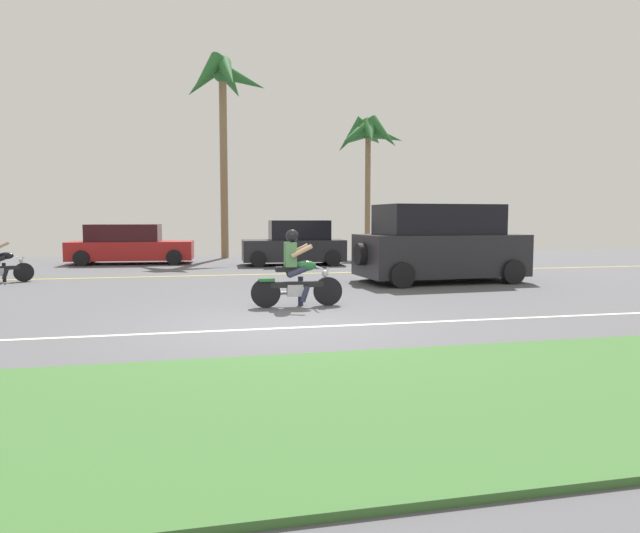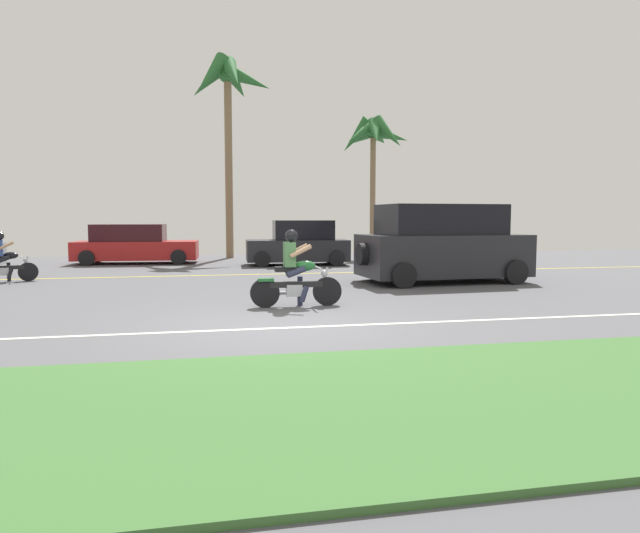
% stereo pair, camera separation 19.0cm
% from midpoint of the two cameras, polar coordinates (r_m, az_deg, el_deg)
% --- Properties ---
extents(ground, '(56.00, 30.00, 0.04)m').
position_cam_midpoint_polar(ground, '(12.25, -6.30, -3.35)').
color(ground, '#545459').
extents(grass_median, '(56.00, 3.80, 0.06)m').
position_cam_midpoint_polar(grass_median, '(5.41, 2.42, -13.41)').
color(grass_median, '#3D6B33').
rests_on(grass_median, ground).
extents(lane_line_near, '(50.40, 0.12, 0.01)m').
position_cam_midpoint_polar(lane_line_near, '(9.06, -3.97, -6.10)').
color(lane_line_near, silver).
rests_on(lane_line_near, ground).
extents(lane_line_far, '(50.40, 0.12, 0.01)m').
position_cam_midpoint_polar(lane_line_far, '(17.53, -8.26, -0.82)').
color(lane_line_far, yellow).
rests_on(lane_line_far, ground).
extents(motorcyclist, '(1.79, 0.59, 1.50)m').
position_cam_midpoint_polar(motorcyclist, '(11.13, -2.86, -0.77)').
color(motorcyclist, black).
rests_on(motorcyclist, ground).
extents(suv_nearby, '(4.61, 2.45, 2.07)m').
position_cam_midpoint_polar(suv_nearby, '(15.74, 11.39, 2.14)').
color(suv_nearby, '#232328').
rests_on(suv_nearby, ground).
extents(parked_car_1, '(4.57, 2.11, 1.48)m').
position_cam_midpoint_polar(parked_car_1, '(22.70, -18.60, 2.01)').
color(parked_car_1, '#AD1E1E').
rests_on(parked_car_1, ground).
extents(parked_car_2, '(3.75, 1.94, 1.63)m').
position_cam_midpoint_polar(parked_car_2, '(21.01, -2.75, 2.21)').
color(parked_car_2, '#232328').
rests_on(parked_car_2, ground).
extents(palm_tree_0, '(3.37, 3.43, 6.28)m').
position_cam_midpoint_polar(palm_tree_0, '(26.42, 4.56, 12.53)').
color(palm_tree_0, '#846B4C').
rests_on(palm_tree_0, ground).
extents(palm_tree_1, '(3.72, 3.77, 8.50)m').
position_cam_midpoint_polar(palm_tree_1, '(25.49, -9.84, 16.97)').
color(palm_tree_1, '#846B4C').
rests_on(palm_tree_1, ground).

